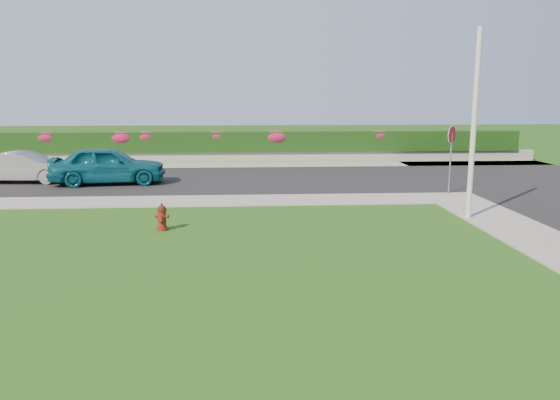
{
  "coord_description": "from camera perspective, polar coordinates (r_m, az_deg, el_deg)",
  "views": [
    {
      "loc": [
        -0.53,
        -10.11,
        3.68
      ],
      "look_at": [
        0.36,
        4.39,
        0.9
      ],
      "focal_mm": 35.0,
      "sensor_mm": 36.0,
      "label": 1
    }
  ],
  "objects": [
    {
      "name": "flower_clump_d",
      "position": [
        30.74,
        -6.63,
        6.63
      ],
      "size": [
        1.19,
        0.77,
        0.6
      ],
      "primitive_type": "ellipsoid",
      "color": "#A71C4B",
      "rests_on": "hedge"
    },
    {
      "name": "flower_clump_b",
      "position": [
        31.44,
        -16.14,
        6.26
      ],
      "size": [
        1.49,
        0.96,
        0.75
      ],
      "primitive_type": "ellipsoid",
      "color": "#A71C4B",
      "rests_on": "hedge"
    },
    {
      "name": "utility_pole",
      "position": [
        17.21,
        19.6,
        7.35
      ],
      "size": [
        0.16,
        0.16,
        5.64
      ],
      "primitive_type": "cylinder",
      "color": "silver",
      "rests_on": "ground"
    },
    {
      "name": "flower_clump_a",
      "position": [
        32.56,
        -23.16,
        6.01
      ],
      "size": [
        1.35,
        0.87,
        0.68
      ],
      "primitive_type": "ellipsoid",
      "color": "#A71C4B",
      "rests_on": "hedge"
    },
    {
      "name": "flower_clump_f",
      "position": [
        31.6,
        10.31,
        6.63
      ],
      "size": [
        1.21,
        0.78,
        0.61
      ],
      "primitive_type": "ellipsoid",
      "color": "#A71C4B",
      "rests_on": "hedge"
    },
    {
      "name": "fire_hydrant",
      "position": [
        15.48,
        -12.22,
        -1.8
      ],
      "size": [
        0.4,
        0.37,
        0.76
      ],
      "rotation": [
        0.0,
        0.0,
        -0.19
      ],
      "color": "#500E0C",
      "rests_on": "ground"
    },
    {
      "name": "sedan_silver",
      "position": [
        25.68,
        -25.09,
        3.14
      ],
      "size": [
        4.06,
        1.63,
        1.31
      ],
      "primitive_type": "imported",
      "rotation": [
        0.0,
        0.0,
        1.51
      ],
      "color": "#95979C",
      "rests_on": "street_far"
    },
    {
      "name": "hedge",
      "position": [
        30.82,
        -4.41,
        6.09
      ],
      "size": [
        32.0,
        0.9,
        1.1
      ],
      "primitive_type": "cube",
      "color": "black",
      "rests_on": "retaining_wall"
    },
    {
      "name": "flower_clump_e",
      "position": [
        30.74,
        -0.36,
        6.58
      ],
      "size": [
        1.51,
        0.97,
        0.76
      ],
      "primitive_type": "ellipsoid",
      "color": "#A71C4B",
      "rests_on": "hedge"
    },
    {
      "name": "ground",
      "position": [
        10.77,
        -0.48,
        -9.14
      ],
      "size": [
        120.0,
        120.0,
        0.0
      ],
      "primitive_type": "plane",
      "color": "black",
      "rests_on": "ground"
    },
    {
      "name": "sidewalk_far",
      "position": [
        20.21,
        -19.15,
        -0.21
      ],
      "size": [
        24.0,
        2.0,
        0.04
      ],
      "primitive_type": "cube",
      "color": "gray",
      "rests_on": "ground"
    },
    {
      "name": "flower_clump_c",
      "position": [
        31.18,
        -13.79,
        6.43
      ],
      "size": [
        1.26,
        0.81,
        0.63
      ],
      "primitive_type": "ellipsoid",
      "color": "#A71C4B",
      "rests_on": "hedge"
    },
    {
      "name": "retaining_wall",
      "position": [
        30.8,
        -4.39,
        4.5
      ],
      "size": [
        34.0,
        0.4,
        0.6
      ],
      "primitive_type": "cube",
      "color": "gray",
      "rests_on": "ground"
    },
    {
      "name": "stop_sign",
      "position": [
        21.47,
        17.48,
        5.69
      ],
      "size": [
        0.5,
        0.52,
        2.61
      ],
      "rotation": [
        0.0,
        0.0,
        0.41
      ],
      "color": "slate",
      "rests_on": "ground"
    },
    {
      "name": "sidewalk_beyond",
      "position": [
        29.34,
        -4.42,
        3.64
      ],
      "size": [
        34.0,
        2.0,
        0.04
      ],
      "primitive_type": "cube",
      "color": "gray",
      "rests_on": "ground"
    },
    {
      "name": "curb_corner",
      "position": [
        20.87,
        17.7,
        0.21
      ],
      "size": [
        2.0,
        2.0,
        0.04
      ],
      "primitive_type": "cube",
      "color": "gray",
      "rests_on": "ground"
    },
    {
      "name": "street_far",
      "position": [
        24.79,
        -13.87,
        2.03
      ],
      "size": [
        26.0,
        8.0,
        0.04
      ],
      "primitive_type": "cube",
      "color": "black",
      "rests_on": "ground"
    },
    {
      "name": "sedan_teal",
      "position": [
        23.95,
        -17.53,
        3.51
      ],
      "size": [
        4.86,
        2.42,
        1.59
      ],
      "primitive_type": "imported",
      "rotation": [
        0.0,
        0.0,
        1.69
      ],
      "color": "#0E576B",
      "rests_on": "street_far"
    }
  ]
}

